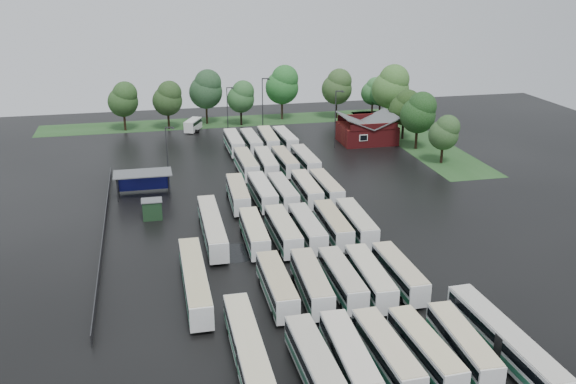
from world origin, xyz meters
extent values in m
plane|color=black|center=(0.00, 0.00, 0.00)|extent=(160.00, 160.00, 0.00)
cube|color=maroon|center=(24.00, 42.80, 1.70)|extent=(10.00, 8.00, 3.40)
cube|color=#4C4F51|center=(21.50, 42.80, 4.30)|extent=(5.07, 8.60, 2.19)
cube|color=#4C4F51|center=(26.50, 42.80, 4.30)|extent=(5.07, 8.60, 2.19)
cube|color=maroon|center=(24.00, 38.80, 3.90)|extent=(9.00, 0.20, 1.20)
cube|color=silver|center=(22.00, 38.75, 2.00)|extent=(1.60, 0.12, 1.20)
cylinder|color=#2D2D30|center=(-20.80, 20.00, 1.70)|extent=(0.16, 0.16, 3.40)
cylinder|color=#2D2D30|center=(-13.60, 20.00, 1.70)|extent=(0.16, 0.16, 3.40)
cylinder|color=#2D2D30|center=(-20.80, 23.20, 1.70)|extent=(0.16, 0.16, 3.40)
cylinder|color=#2D2D30|center=(-13.60, 23.20, 1.70)|extent=(0.16, 0.16, 3.40)
cube|color=#4C4F51|center=(-17.20, 21.60, 3.50)|extent=(8.20, 4.20, 0.15)
cube|color=navy|center=(-17.20, 23.50, 1.60)|extent=(7.60, 0.08, 2.60)
cube|color=black|center=(-16.20, 12.60, 1.25)|extent=(2.50, 2.00, 2.50)
cube|color=#4C4F51|center=(-16.20, 12.60, 2.56)|extent=(2.70, 2.20, 0.12)
cube|color=#21461D|center=(2.00, 64.80, 0.01)|extent=(80.00, 10.00, 0.01)
cube|color=#21461D|center=(34.00, 42.80, 0.01)|extent=(10.00, 50.00, 0.01)
cube|color=#2D2D30|center=(-22.20, 8.00, 0.60)|extent=(0.10, 50.00, 1.20)
cube|color=silver|center=(-4.28, -25.66, 1.64)|extent=(2.50, 10.86, 2.48)
cube|color=black|center=(-4.28, -25.66, 2.14)|extent=(2.55, 10.43, 0.79)
cube|color=#2A694D|center=(-4.28, -25.66, 1.10)|extent=(2.54, 10.65, 0.55)
cube|color=#AEA897|center=(-4.28, -25.66, 2.93)|extent=(2.40, 10.54, 0.11)
cylinder|color=black|center=(-4.28, -22.20, 0.41)|extent=(2.30, 0.86, 0.86)
cube|color=silver|center=(-1.37, -25.80, 1.68)|extent=(2.62, 11.11, 2.53)
cube|color=black|center=(-1.37, -25.80, 2.19)|extent=(2.66, 10.67, 0.81)
cube|color=#2E6A4B|center=(-1.37, -25.80, 1.12)|extent=(2.66, 10.89, 0.56)
cube|color=beige|center=(-1.37, -25.80, 2.99)|extent=(2.51, 10.78, 0.11)
cylinder|color=black|center=(-1.37, -22.26, 0.41)|extent=(2.35, 0.88, 0.88)
cube|color=silver|center=(1.86, -25.79, 1.64)|extent=(2.62, 10.84, 2.47)
cube|color=black|center=(1.86, -25.79, 2.13)|extent=(2.66, 10.42, 0.79)
cube|color=#1C6447|center=(1.86, -25.79, 1.10)|extent=(2.66, 10.63, 0.54)
cube|color=#C5B896|center=(1.86, -25.79, 2.92)|extent=(2.52, 10.52, 0.11)
cylinder|color=black|center=(1.86, -22.35, 0.40)|extent=(2.29, 0.86, 0.86)
cube|color=silver|center=(5.17, -25.97, 1.60)|extent=(2.70, 10.63, 2.41)
cube|color=black|center=(5.17, -25.97, 2.08)|extent=(2.74, 10.21, 0.77)
cube|color=#175D3E|center=(5.17, -25.97, 1.07)|extent=(2.74, 10.42, 0.53)
cube|color=#C7BB8E|center=(5.17, -25.97, 2.85)|extent=(2.60, 10.31, 0.11)
cylinder|color=black|center=(5.17, -22.60, 0.39)|extent=(2.24, 0.84, 0.84)
cube|color=silver|center=(8.56, -25.97, 1.60)|extent=(2.56, 10.59, 2.41)
cube|color=black|center=(8.56, -25.97, 2.08)|extent=(2.59, 10.17, 0.77)
cube|color=#216E48|center=(8.56, -25.97, 1.07)|extent=(2.59, 10.38, 0.53)
cube|color=#C5B790|center=(8.56, -25.97, 2.85)|extent=(2.46, 10.27, 0.11)
cylinder|color=black|center=(8.56, -29.34, 0.39)|extent=(2.24, 0.84, 0.84)
cylinder|color=black|center=(8.56, -22.61, 0.39)|extent=(2.24, 0.84, 0.84)
cube|color=silver|center=(-4.60, -12.34, 1.66)|extent=(2.29, 10.93, 2.50)
cube|color=black|center=(-4.60, -12.34, 2.16)|extent=(2.35, 10.49, 0.80)
cube|color=#295C43|center=(-4.60, -12.34, 1.11)|extent=(2.34, 10.71, 0.55)
cube|color=tan|center=(-4.60, -12.34, 2.96)|extent=(2.20, 10.60, 0.11)
cylinder|color=black|center=(-4.60, -15.83, 0.41)|extent=(2.32, 0.87, 0.87)
cylinder|color=black|center=(-4.60, -8.84, 0.41)|extent=(2.32, 0.87, 0.87)
cube|color=silver|center=(-1.08, -12.50, 1.68)|extent=(2.77, 11.11, 2.52)
cube|color=black|center=(-1.08, -12.50, 2.18)|extent=(2.80, 10.67, 0.81)
cube|color=#1D5F40|center=(-1.08, -12.50, 1.12)|extent=(2.80, 10.89, 0.56)
cube|color=#B2A78A|center=(-1.08, -12.50, 2.98)|extent=(2.66, 10.77, 0.11)
cylinder|color=black|center=(-1.08, -16.03, 0.41)|extent=(2.34, 0.88, 0.88)
cylinder|color=black|center=(-1.08, -8.98, 0.41)|extent=(2.34, 0.88, 0.88)
cube|color=silver|center=(2.17, -12.34, 1.62)|extent=(2.22, 10.63, 2.44)
cube|color=black|center=(2.17, -12.34, 2.10)|extent=(2.27, 10.21, 0.78)
cube|color=#1C6B4C|center=(2.17, -12.34, 1.08)|extent=(2.26, 10.42, 0.54)
cube|color=#AFA994|center=(2.17, -12.34, 2.88)|extent=(2.13, 10.31, 0.11)
cylinder|color=black|center=(2.17, -15.74, 0.40)|extent=(2.26, 0.85, 0.85)
cylinder|color=black|center=(2.17, -8.94, 0.40)|extent=(2.26, 0.85, 0.85)
cube|color=silver|center=(5.01, -12.74, 1.67)|extent=(2.61, 11.05, 2.52)
cube|color=black|center=(5.01, -12.74, 2.17)|extent=(2.65, 10.61, 0.81)
cube|color=#2A6E4F|center=(5.01, -12.74, 1.12)|extent=(2.65, 10.83, 0.55)
cube|color=beige|center=(5.01, -12.74, 2.98)|extent=(2.51, 10.72, 0.11)
cylinder|color=black|center=(5.01, -16.26, 0.41)|extent=(2.34, 0.88, 0.88)
cylinder|color=black|center=(5.01, -9.23, 0.41)|extent=(2.34, 0.88, 0.88)
cube|color=silver|center=(8.37, -12.33, 1.61)|extent=(2.34, 10.59, 2.42)
cube|color=black|center=(8.37, -12.33, 2.09)|extent=(2.38, 10.17, 0.77)
cube|color=#1A613C|center=(8.37, -12.33, 1.07)|extent=(2.38, 10.38, 0.53)
cube|color=#BAAD8E|center=(8.37, -12.33, 2.86)|extent=(2.24, 10.27, 0.11)
cylinder|color=black|center=(8.37, -15.72, 0.40)|extent=(2.25, 0.85, 0.85)
cylinder|color=black|center=(8.37, -8.95, 0.40)|extent=(2.25, 0.85, 0.85)
cube|color=silver|center=(-4.55, 1.23, 1.63)|extent=(2.45, 10.74, 2.45)
cube|color=black|center=(-4.55, 1.23, 2.12)|extent=(2.50, 10.32, 0.78)
cube|color=#206A45|center=(-4.55, 1.23, 1.09)|extent=(2.49, 10.53, 0.54)
cube|color=beige|center=(-4.55, 1.23, 2.90)|extent=(2.36, 10.42, 0.11)
cylinder|color=black|center=(-4.55, -2.20, 0.40)|extent=(2.27, 0.86, 0.86)
cylinder|color=black|center=(-4.55, 4.65, 0.40)|extent=(2.27, 0.86, 0.86)
cube|color=silver|center=(-1.09, 0.95, 1.68)|extent=(2.43, 11.10, 2.54)
cube|color=black|center=(-1.09, 0.95, 2.19)|extent=(2.48, 10.66, 0.81)
cube|color=#276348|center=(-1.09, 0.95, 1.13)|extent=(2.48, 10.88, 0.56)
cube|color=#BDB798|center=(-1.09, 0.95, 3.00)|extent=(2.34, 10.77, 0.11)
cylinder|color=black|center=(-1.09, -2.59, 0.42)|extent=(2.35, 0.89, 0.89)
cylinder|color=black|center=(-1.09, 4.49, 0.42)|extent=(2.35, 0.89, 0.89)
cube|color=silver|center=(1.94, 1.12, 1.65)|extent=(2.34, 10.86, 2.48)
cube|color=black|center=(1.94, 1.12, 2.15)|extent=(2.39, 10.42, 0.79)
cube|color=#2C5F49|center=(1.94, 1.12, 1.10)|extent=(2.39, 10.64, 0.55)
cube|color=#B3B0A2|center=(1.94, 1.12, 2.94)|extent=(2.25, 10.53, 0.11)
cylinder|color=black|center=(1.94, -2.34, 0.41)|extent=(2.30, 0.87, 0.87)
cylinder|color=black|center=(1.94, 4.59, 0.41)|extent=(2.30, 0.87, 0.87)
cube|color=silver|center=(5.31, 1.55, 1.65)|extent=(2.44, 10.89, 2.49)
cube|color=black|center=(5.31, 1.55, 2.15)|extent=(2.48, 10.46, 0.80)
cube|color=#205D44|center=(5.31, 1.55, 1.10)|extent=(2.48, 10.68, 0.55)
cube|color=tan|center=(5.31, 1.55, 2.94)|extent=(2.34, 10.57, 0.11)
cylinder|color=black|center=(5.31, -1.93, 0.41)|extent=(2.31, 0.87, 0.87)
cylinder|color=black|center=(5.31, 5.02, 0.41)|extent=(2.31, 0.87, 0.87)
cube|color=silver|center=(8.26, 1.39, 1.68)|extent=(2.54, 11.08, 2.53)
cube|color=black|center=(8.26, 1.39, 2.18)|extent=(2.59, 10.64, 0.81)
cube|color=#1F6A4A|center=(8.26, 1.39, 1.12)|extent=(2.58, 10.86, 0.56)
cube|color=#B8B49D|center=(8.26, 1.39, 2.99)|extent=(2.44, 10.75, 0.11)
cylinder|color=black|center=(8.26, -2.14, 0.41)|extent=(2.34, 0.88, 0.88)
cylinder|color=black|center=(8.26, 4.92, 0.41)|extent=(2.34, 0.88, 0.88)
cube|color=silver|center=(-4.44, 15.03, 1.65)|extent=(2.66, 10.93, 2.49)
cube|color=black|center=(-4.44, 15.03, 2.15)|extent=(2.69, 10.50, 0.80)
cube|color=#2B6C50|center=(-4.44, 15.03, 1.10)|extent=(2.69, 10.71, 0.55)
cube|color=tan|center=(-4.44, 15.03, 2.94)|extent=(2.55, 10.60, 0.11)
cylinder|color=black|center=(-4.44, 11.56, 0.41)|extent=(2.31, 0.87, 0.87)
cylinder|color=black|center=(-4.44, 18.51, 0.41)|extent=(2.31, 0.87, 0.87)
cube|color=silver|center=(-1.01, 15.07, 1.67)|extent=(2.50, 11.00, 2.51)
cube|color=black|center=(-1.01, 15.07, 2.17)|extent=(2.54, 10.56, 0.80)
cube|color=#2B684E|center=(-1.01, 15.07, 1.11)|extent=(2.54, 10.78, 0.55)
cube|color=beige|center=(-1.01, 15.07, 2.97)|extent=(2.40, 10.67, 0.11)
cylinder|color=black|center=(-1.01, 11.56, 0.41)|extent=(2.33, 0.88, 0.88)
cylinder|color=black|center=(-1.01, 18.57, 0.41)|extent=(2.33, 0.88, 0.88)
cube|color=silver|center=(1.83, 14.58, 1.62)|extent=(2.47, 10.68, 2.44)
cube|color=black|center=(1.83, 14.58, 2.10)|extent=(2.51, 10.25, 0.78)
cube|color=#326C52|center=(1.83, 14.58, 1.08)|extent=(2.51, 10.47, 0.54)
cube|color=#ADA89C|center=(1.83, 14.58, 2.88)|extent=(2.37, 10.36, 0.11)
cylinder|color=black|center=(1.83, 11.18, 0.40)|extent=(2.26, 0.85, 0.85)
cylinder|color=black|center=(1.83, 17.98, 0.40)|extent=(2.26, 0.85, 0.85)
cube|color=silver|center=(5.38, 14.95, 1.63)|extent=(2.31, 10.75, 2.46)
cube|color=black|center=(5.38, 14.95, 2.13)|extent=(2.36, 10.32, 0.79)
cube|color=#2B6D4B|center=(5.38, 14.95, 1.09)|extent=(2.36, 10.54, 0.54)
cube|color=beige|center=(5.38, 14.95, 2.91)|extent=(2.22, 10.43, 0.11)
cylinder|color=black|center=(5.38, 11.51, 0.40)|extent=(2.28, 0.86, 0.86)
cylinder|color=black|center=(5.38, 18.38, 0.40)|extent=(2.28, 0.86, 0.86)
cube|color=silver|center=(8.28, 15.00, 1.60)|extent=(2.43, 10.60, 2.42)
cube|color=black|center=(8.28, 15.00, 2.09)|extent=(2.48, 10.18, 0.77)
cube|color=#1B6542|center=(8.28, 15.00, 1.07)|extent=(2.47, 10.39, 0.53)
cube|color=tan|center=(8.28, 15.00, 2.86)|extent=(2.34, 10.28, 0.11)
cylinder|color=black|center=(8.28, 11.63, 0.40)|extent=(2.24, 0.84, 0.84)
cylinder|color=black|center=(8.28, 18.38, 0.40)|extent=(2.24, 0.84, 0.84)
cube|color=silver|center=(-1.14, 28.42, 1.69)|extent=(2.46, 11.13, 2.54)
cube|color=black|center=(-1.14, 28.42, 2.20)|extent=(2.51, 10.69, 0.81)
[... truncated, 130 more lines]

